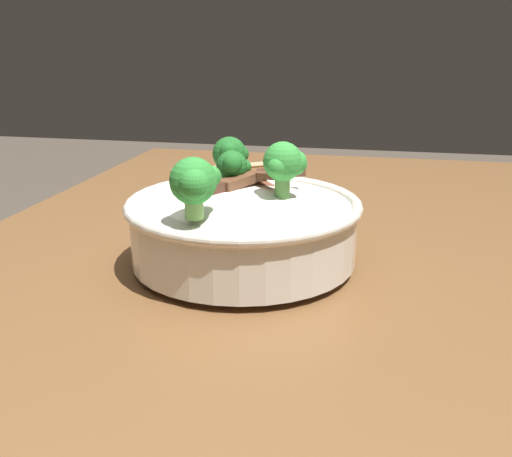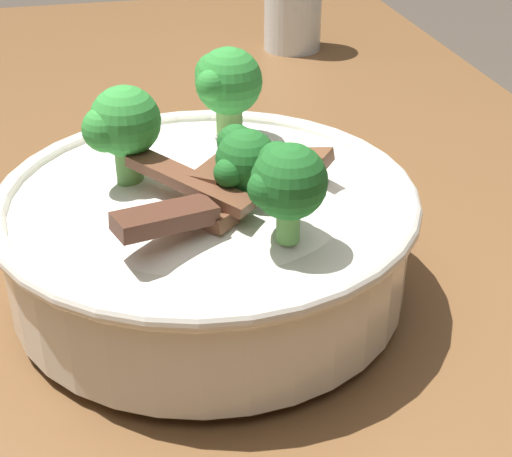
% 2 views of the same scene
% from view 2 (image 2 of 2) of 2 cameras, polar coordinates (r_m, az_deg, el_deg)
% --- Properties ---
extents(dining_table, '(1.42, 0.81, 0.77)m').
position_cam_2_polar(dining_table, '(0.62, -6.70, -11.35)').
color(dining_table, brown).
rests_on(dining_table, ground).
extents(rice_bowl, '(0.26, 0.26, 0.14)m').
position_cam_2_polar(rice_bowl, '(0.49, -3.51, 0.22)').
color(rice_bowl, silver).
rests_on(rice_bowl, dining_table).
extents(drinking_glass, '(0.07, 0.07, 0.13)m').
position_cam_2_polar(drinking_glass, '(0.97, 2.70, 16.10)').
color(drinking_glass, white).
rests_on(drinking_glass, dining_table).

